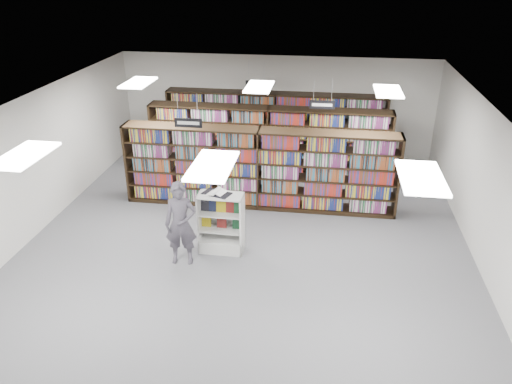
# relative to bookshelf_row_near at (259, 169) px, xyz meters

# --- Properties ---
(floor) EXTENTS (12.00, 12.00, 0.00)m
(floor) POSITION_rel_bookshelf_row_near_xyz_m (0.00, -2.00, -1.05)
(floor) COLOR #57565C
(floor) RESTS_ON ground
(ceiling) EXTENTS (10.00, 12.00, 0.10)m
(ceiling) POSITION_rel_bookshelf_row_near_xyz_m (0.00, -2.00, 2.15)
(ceiling) COLOR silver
(ceiling) RESTS_ON wall_back
(wall_back) EXTENTS (10.00, 0.10, 3.20)m
(wall_back) POSITION_rel_bookshelf_row_near_xyz_m (0.00, 4.00, 0.55)
(wall_back) COLOR silver
(wall_back) RESTS_ON ground
(wall_left) EXTENTS (0.10, 12.00, 3.20)m
(wall_left) POSITION_rel_bookshelf_row_near_xyz_m (-5.00, -2.00, 0.55)
(wall_left) COLOR silver
(wall_left) RESTS_ON ground
(wall_right) EXTENTS (0.10, 12.00, 3.20)m
(wall_right) POSITION_rel_bookshelf_row_near_xyz_m (5.00, -2.00, 0.55)
(wall_right) COLOR silver
(wall_right) RESTS_ON ground
(bookshelf_row_near) EXTENTS (7.00, 0.60, 2.10)m
(bookshelf_row_near) POSITION_rel_bookshelf_row_near_xyz_m (0.00, 0.00, 0.00)
(bookshelf_row_near) COLOR black
(bookshelf_row_near) RESTS_ON floor
(bookshelf_row_mid) EXTENTS (7.00, 0.60, 2.10)m
(bookshelf_row_mid) POSITION_rel_bookshelf_row_near_xyz_m (0.00, 2.00, 0.00)
(bookshelf_row_mid) COLOR black
(bookshelf_row_mid) RESTS_ON floor
(bookshelf_row_far) EXTENTS (7.00, 0.60, 2.10)m
(bookshelf_row_far) POSITION_rel_bookshelf_row_near_xyz_m (0.00, 3.70, 0.00)
(bookshelf_row_far) COLOR black
(bookshelf_row_far) RESTS_ON floor
(aisle_sign_left) EXTENTS (0.65, 0.02, 0.80)m
(aisle_sign_left) POSITION_rel_bookshelf_row_near_xyz_m (-1.50, -1.00, 1.48)
(aisle_sign_left) COLOR #B2B2B7
(aisle_sign_left) RESTS_ON ceiling
(aisle_sign_right) EXTENTS (0.65, 0.02, 0.80)m
(aisle_sign_right) POSITION_rel_bookshelf_row_near_xyz_m (1.50, 1.00, 1.48)
(aisle_sign_right) COLOR #B2B2B7
(aisle_sign_right) RESTS_ON ceiling
(aisle_sign_center) EXTENTS (0.65, 0.02, 0.80)m
(aisle_sign_center) POSITION_rel_bookshelf_row_near_xyz_m (-0.50, 3.00, 1.48)
(aisle_sign_center) COLOR #B2B2B7
(aisle_sign_center) RESTS_ON ceiling
(troffer_front_left) EXTENTS (0.60, 1.20, 0.04)m
(troffer_front_left) POSITION_rel_bookshelf_row_near_xyz_m (-3.00, -5.00, 2.11)
(troffer_front_left) COLOR white
(troffer_front_left) RESTS_ON ceiling
(troffer_front_center) EXTENTS (0.60, 1.20, 0.04)m
(troffer_front_center) POSITION_rel_bookshelf_row_near_xyz_m (0.00, -5.00, 2.11)
(troffer_front_center) COLOR white
(troffer_front_center) RESTS_ON ceiling
(troffer_front_right) EXTENTS (0.60, 1.20, 0.04)m
(troffer_front_right) POSITION_rel_bookshelf_row_near_xyz_m (3.00, -5.00, 2.11)
(troffer_front_right) COLOR white
(troffer_front_right) RESTS_ON ceiling
(troffer_back_left) EXTENTS (0.60, 1.20, 0.04)m
(troffer_back_left) POSITION_rel_bookshelf_row_near_xyz_m (-3.00, 0.00, 2.11)
(troffer_back_left) COLOR white
(troffer_back_left) RESTS_ON ceiling
(troffer_back_center) EXTENTS (0.60, 1.20, 0.04)m
(troffer_back_center) POSITION_rel_bookshelf_row_near_xyz_m (0.00, 0.00, 2.11)
(troffer_back_center) COLOR white
(troffer_back_center) RESTS_ON ceiling
(troffer_back_right) EXTENTS (0.60, 1.20, 0.04)m
(troffer_back_right) POSITION_rel_bookshelf_row_near_xyz_m (3.00, 0.00, 2.11)
(troffer_back_right) COLOR white
(troffer_back_right) RESTS_ON ceiling
(endcap_display) EXTENTS (0.98, 0.50, 1.37)m
(endcap_display) POSITION_rel_bookshelf_row_near_xyz_m (-0.51, -2.28, -0.58)
(endcap_display) COLOR silver
(endcap_display) RESTS_ON floor
(open_book) EXTENTS (0.68, 0.53, 0.13)m
(open_book) POSITION_rel_bookshelf_row_near_xyz_m (-0.60, -2.27, 0.35)
(open_book) COLOR black
(open_book) RESTS_ON endcap_display
(shopper) EXTENTS (0.72, 0.52, 1.85)m
(shopper) POSITION_rel_bookshelf_row_near_xyz_m (-1.24, -2.89, -0.13)
(shopper) COLOR #48444E
(shopper) RESTS_ON floor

